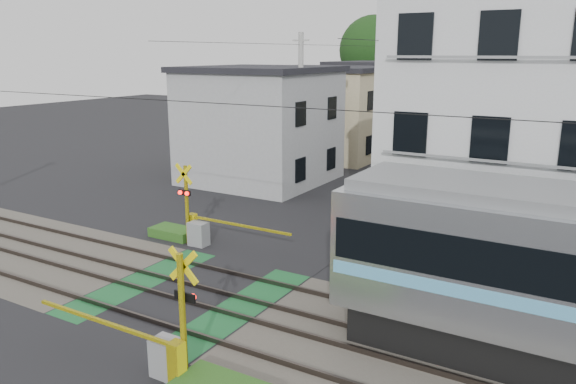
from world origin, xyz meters
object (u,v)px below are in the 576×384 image
Objects in this scene: crossing_signal_near at (168,350)px; apartment_block at (551,123)px; crossing_signal_far at (197,227)px; pedestrian at (458,144)px.

crossing_signal_near is 0.46× the size of apartment_block.
pedestrian is at bearing 81.02° from crossing_signal_far.
apartment_block is (5.91, 13.15, 3.94)m from crossing_signal_near.
crossing_signal_far is 2.86× the size of pedestrian.
crossing_signal_near is 14.95m from apartment_block.
pedestrian is (3.75, 23.71, 0.12)m from crossing_signal_far.
crossing_signal_near is 2.86× the size of pedestrian.
apartment_block is at bearing 65.78° from crossing_signal_near.
apartment_block reaches higher than pedestrian.
apartment_block is (11.09, 5.84, 3.94)m from crossing_signal_far.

